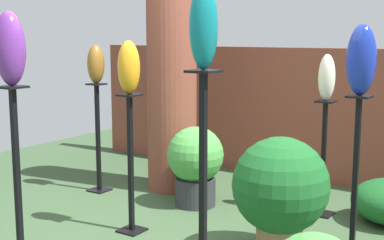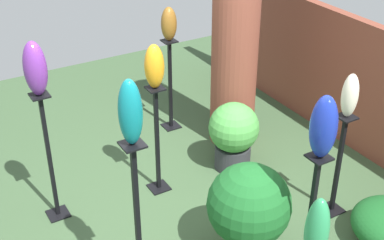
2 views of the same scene
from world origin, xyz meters
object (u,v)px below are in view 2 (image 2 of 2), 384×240
at_px(pedestal_amber, 157,145).
at_px(pedestal_violet, 50,163).
at_px(art_vase_cobalt, 323,127).
at_px(potted_plant_near_pillar, 249,207).
at_px(brick_pillar, 236,30).
at_px(art_vase_amber, 154,66).
at_px(art_vase_jade, 317,231).
at_px(pedestal_cobalt, 309,226).
at_px(pedestal_bronze, 170,89).
at_px(art_vase_ivory, 350,95).
at_px(pedestal_ivory, 338,170).
at_px(art_vase_teal, 130,112).
at_px(potted_plant_back_center, 234,133).
at_px(art_vase_bronze, 169,24).
at_px(art_vase_violet, 35,69).
at_px(pedestal_teal, 138,232).

height_order(pedestal_amber, pedestal_violet, pedestal_violet).
xyz_separation_m(art_vase_cobalt, potted_plant_near_pillar, (-0.47, -0.24, -0.95)).
height_order(brick_pillar, art_vase_amber, brick_pillar).
height_order(pedestal_amber, art_vase_jade, art_vase_jade).
height_order(pedestal_cobalt, pedestal_bronze, pedestal_cobalt).
height_order(pedestal_amber, potted_plant_near_pillar, pedestal_amber).
bearing_deg(pedestal_violet, pedestal_bronze, 117.96).
bearing_deg(pedestal_bronze, art_vase_ivory, 14.62).
xyz_separation_m(pedestal_ivory, potted_plant_near_pillar, (0.06, -1.07, 0.03)).
bearing_deg(art_vase_teal, pedestal_violet, -168.67).
relative_size(pedestal_bronze, art_vase_cobalt, 2.29).
bearing_deg(pedestal_bronze, art_vase_teal, -33.50).
bearing_deg(potted_plant_back_center, pedestal_bronze, -171.66).
height_order(brick_pillar, potted_plant_back_center, brick_pillar).
bearing_deg(art_vase_teal, pedestal_ivory, 90.72).
bearing_deg(art_vase_bronze, pedestal_amber, -34.31).
bearing_deg(pedestal_bronze, art_vase_bronze, 153.43).
bearing_deg(art_vase_jade, pedestal_ivory, 129.15).
bearing_deg(pedestal_ivory, art_vase_cobalt, -57.12).
bearing_deg(art_vase_jade, pedestal_cobalt, 136.83).
bearing_deg(art_vase_jade, art_vase_teal, -147.94).
xyz_separation_m(brick_pillar, art_vase_jade, (2.76, -1.30, -0.16)).
relative_size(art_vase_bronze, potted_plant_near_pillar, 0.44).
bearing_deg(art_vase_bronze, art_vase_jade, -13.45).
distance_m(pedestal_cobalt, potted_plant_near_pillar, 0.53).
bearing_deg(pedestal_violet, pedestal_cobalt, 39.45).
relative_size(pedestal_ivory, art_vase_violet, 2.17).
distance_m(art_vase_ivory, potted_plant_back_center, 1.45).
xyz_separation_m(pedestal_violet, art_vase_ivory, (1.29, 2.33, 0.66)).
relative_size(pedestal_ivory, potted_plant_near_pillar, 1.17).
relative_size(pedestal_teal, pedestal_ivory, 1.37).
height_order(brick_pillar, art_vase_cobalt, brick_pillar).
distance_m(art_vase_ivory, potted_plant_near_pillar, 1.31).
height_order(art_vase_cobalt, potted_plant_near_pillar, art_vase_cobalt).
bearing_deg(potted_plant_near_pillar, pedestal_teal, -92.22).
xyz_separation_m(art_vase_ivory, art_vase_bronze, (-2.22, -0.58, 0.08)).
height_order(pedestal_violet, art_vase_violet, art_vase_violet).
relative_size(pedestal_ivory, art_vase_ivory, 2.56).
bearing_deg(potted_plant_near_pillar, pedestal_ivory, 93.44).
relative_size(pedestal_amber, art_vase_jade, 2.39).
xyz_separation_m(art_vase_cobalt, art_vase_teal, (-0.51, -1.24, 0.22)).
distance_m(art_vase_ivory, art_vase_bronze, 2.30).
height_order(pedestal_violet, potted_plant_near_pillar, pedestal_violet).
bearing_deg(potted_plant_near_pillar, art_vase_cobalt, 27.34).
bearing_deg(art_vase_bronze, pedestal_bronze, -26.57).
bearing_deg(potted_plant_back_center, pedestal_cobalt, -14.00).
distance_m(pedestal_violet, potted_plant_back_center, 1.93).
relative_size(pedestal_amber, art_vase_ivory, 2.82).
height_order(brick_pillar, art_vase_violet, brick_pillar).
bearing_deg(pedestal_ivory, art_vase_teal, -89.28).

